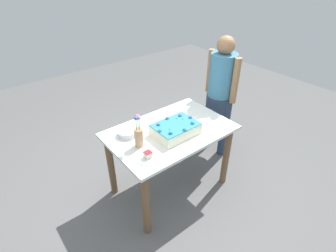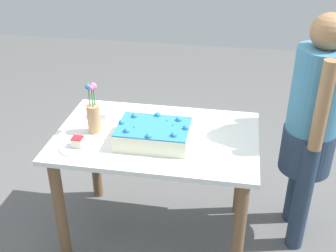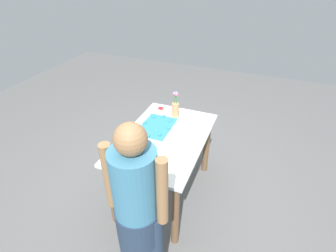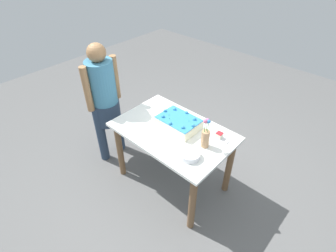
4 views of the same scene
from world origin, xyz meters
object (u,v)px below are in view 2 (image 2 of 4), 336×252
Objects in this scene: person_standing at (312,121)px; sheet_cake at (154,134)px; serving_plate_with_slice at (78,145)px; cake_knife at (210,122)px; fruit_bowl at (107,112)px; flower_vase at (94,115)px.

sheet_cake is at bearing 15.64° from person_standing.
serving_plate_with_slice is at bearing 16.33° from person_standing.
cake_knife is (-0.71, -0.43, -0.01)m from serving_plate_with_slice.
fruit_bowl is (0.36, -0.27, -0.03)m from sheet_cake.
flower_vase is (0.37, -0.06, 0.06)m from sheet_cake.
sheet_cake is 2.25× the size of fruit_bowl.
serving_plate_with_slice is 0.14× the size of person_standing.
fruit_bowl is at bearing -0.63° from person_standing.
person_standing is at bearing -171.25° from flower_vase.
person_standing is (-1.27, 0.01, 0.06)m from fruit_bowl.
serving_plate_with_slice is at bearing -25.89° from cake_knife.
cake_knife is 0.62× the size of flower_vase.
sheet_cake reaches higher than fruit_bowl.
person_standing is at bearing 179.37° from fruit_bowl.
person_standing is at bearing -163.67° from serving_plate_with_slice.
flower_vase is (0.67, 0.24, 0.11)m from cake_knife.
person_standing reaches higher than sheet_cake.
sheet_cake is 2.11× the size of cake_knife.
person_standing reaches higher than serving_plate_with_slice.
cake_knife is 0.67m from fruit_bowl.
sheet_cake is 0.28× the size of person_standing.
sheet_cake is 0.94m from person_standing.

